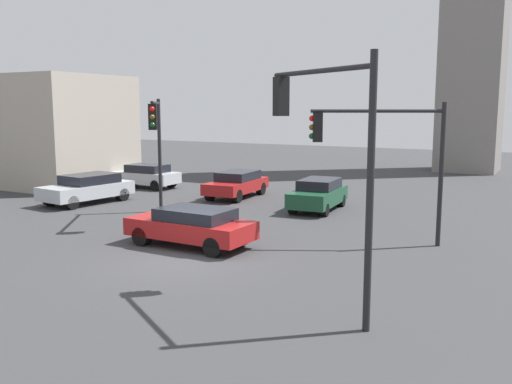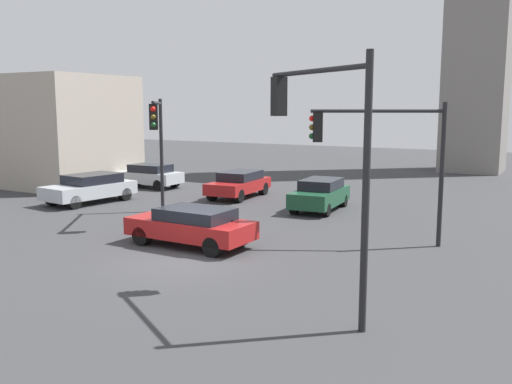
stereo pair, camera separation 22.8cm
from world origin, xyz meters
TOP-DOWN VIEW (x-y plane):
  - ground_plane at (0.00, 0.00)m, footprint 105.65×105.65m
  - traffic_light_0 at (4.74, 4.85)m, footprint 4.12×2.27m
  - traffic_light_1 at (-4.82, 4.70)m, footprint 2.53×3.44m
  - traffic_light_2 at (5.44, -1.76)m, footprint 3.39×2.19m
  - car_0 at (-0.81, 1.60)m, footprint 4.51×1.96m
  - car_1 at (0.25, 10.26)m, footprint 2.17×4.25m
  - car_2 at (-11.79, 12.06)m, footprint 4.17×1.94m
  - car_3 at (-5.06, 11.59)m, footprint 2.23×4.52m
  - car_4 at (-10.69, 6.32)m, footprint 2.54×4.78m
  - building_flank at (-20.59, 10.42)m, footprint 13.87×6.89m

SIDE VIEW (x-z plane):
  - ground_plane at x=0.00m, z-range 0.00..0.00m
  - car_0 at x=-0.81m, z-range 0.06..1.41m
  - car_2 at x=-11.79m, z-range 0.04..1.46m
  - car_3 at x=-5.06m, z-range 0.05..1.45m
  - car_1 at x=0.25m, z-range 0.03..1.49m
  - car_4 at x=-10.69m, z-range 0.05..1.51m
  - building_flank at x=-20.59m, z-range 0.00..6.72m
  - traffic_light_0 at x=4.74m, z-range 1.09..6.06m
  - traffic_light_1 at x=-4.82m, z-range 1.17..6.36m
  - traffic_light_2 at x=5.44m, z-range 1.23..7.16m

